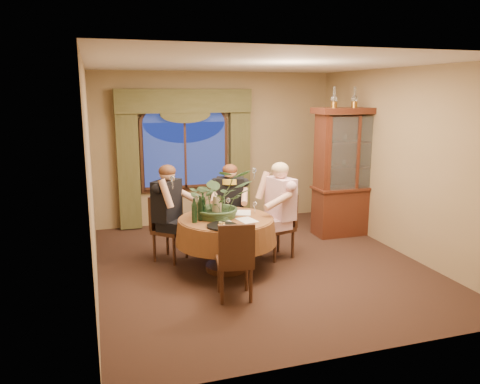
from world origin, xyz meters
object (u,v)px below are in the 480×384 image
object	(u,v)px
stoneware_vase	(217,206)
wine_bottle_0	(203,205)
chair_right	(277,226)
person_back	(167,213)
oil_lamp_center	(355,97)
oil_lamp_right	(375,97)
china_cabinet	(351,172)
chair_back	(170,229)
person_scarf	(230,206)
chair_back_right	(224,220)
person_pink	(281,211)
chair_front_left	(235,260)
dining_table	(226,244)
centerpiece_plant	(219,175)
wine_bottle_3	(194,210)
oil_lamp_left	(334,97)
olive_bowl	(227,217)
wine_bottle_2	(197,207)
wine_bottle_1	(200,208)

from	to	relation	value
stoneware_vase	wine_bottle_0	size ratio (longest dim) A/B	0.85
chair_right	person_back	bearing A→B (deg)	60.16
oil_lamp_center	oil_lamp_right	world-z (taller)	same
china_cabinet	stoneware_vase	distance (m)	2.74
chair_back	person_scarf	bearing A→B (deg)	147.69
person_back	chair_back_right	bearing A→B (deg)	146.05
china_cabinet	wine_bottle_0	distance (m)	2.92
china_cabinet	person_pink	xyz separation A→B (m)	(-1.63, -0.82, -0.36)
stoneware_vase	oil_lamp_right	bearing A→B (deg)	16.17
chair_front_left	oil_lamp_center	bearing A→B (deg)	45.22
dining_table	person_scarf	world-z (taller)	person_scarf
centerpiece_plant	wine_bottle_3	world-z (taller)	centerpiece_plant
chair_right	chair_front_left	world-z (taller)	same
dining_table	chair_back	size ratio (longest dim) A/B	1.45
chair_back	oil_lamp_right	bearing A→B (deg)	138.81
oil_lamp_left	person_scarf	world-z (taller)	oil_lamp_left
olive_bowl	person_pink	bearing A→B (deg)	14.09
oil_lamp_right	wine_bottle_0	xyz separation A→B (m)	(-3.17, -0.84, -1.44)
chair_right	wine_bottle_2	bearing A→B (deg)	81.85
dining_table	chair_back	bearing A→B (deg)	137.58
person_scarf	chair_back	bearing A→B (deg)	34.74
wine_bottle_1	wine_bottle_3	size ratio (longest dim) A/B	1.00
oil_lamp_left	chair_back	xyz separation A→B (m)	(-2.81, -0.40, -1.87)
wine_bottle_2	dining_table	bearing A→B (deg)	-9.95
wine_bottle_3	person_back	bearing A→B (deg)	109.28
wine_bottle_1	chair_right	bearing A→B (deg)	12.17
chair_back	wine_bottle_2	size ratio (longest dim) A/B	2.91
stoneware_vase	wine_bottle_3	bearing A→B (deg)	-145.65
person_back	person_pink	bearing A→B (deg)	116.16
chair_back_right	chair_front_left	bearing A→B (deg)	91.95
person_scarf	centerpiece_plant	bearing A→B (deg)	83.46
chair_front_left	stoneware_vase	distance (m)	1.13
olive_bowl	chair_back	bearing A→B (deg)	137.10
china_cabinet	wine_bottle_1	xyz separation A→B (m)	(-2.87, -1.02, -0.18)
oil_lamp_right	china_cabinet	bearing A→B (deg)	180.00
oil_lamp_left	oil_lamp_center	world-z (taller)	same
olive_bowl	wine_bottle_1	distance (m)	0.40
olive_bowl	wine_bottle_3	distance (m)	0.50
chair_back_right	centerpiece_plant	size ratio (longest dim) A/B	0.98
wine_bottle_1	chair_back	bearing A→B (deg)	117.05
chair_back	chair_right	bearing A→B (deg)	119.23
chair_right	wine_bottle_3	bearing A→B (deg)	88.41
oil_lamp_right	chair_front_left	size ratio (longest dim) A/B	0.35
wine_bottle_2	wine_bottle_3	bearing A→B (deg)	-112.77
wine_bottle_1	wine_bottle_3	distance (m)	0.14
person_pink	stoneware_vase	bearing A→B (deg)	79.83
stoneware_vase	centerpiece_plant	xyz separation A→B (m)	(0.02, -0.05, 0.44)
china_cabinet	wine_bottle_2	xyz separation A→B (m)	(-2.90, -0.95, -0.18)
stoneware_vase	wine_bottle_0	bearing A→B (deg)	173.42
oil_lamp_center	stoneware_vase	distance (m)	3.10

